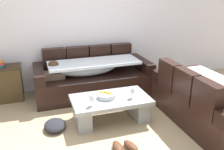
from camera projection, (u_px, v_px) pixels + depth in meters
name	position (u px, v px, depth m)	size (l,w,h in m)	color
ground_plane	(113.00, 139.00, 3.40)	(14.00, 14.00, 0.00)	tan
back_wall	(79.00, 21.00, 4.86)	(9.00, 0.10, 2.70)	white
couch_along_wall	(92.00, 78.00, 4.77)	(2.20, 0.92, 0.88)	black
couch_near_window	(204.00, 102.00, 3.75)	(0.92, 1.77, 0.88)	black
coffee_table	(111.00, 106.00, 3.83)	(1.20, 0.68, 0.38)	#9A9E9C
fruit_bowl	(106.00, 95.00, 3.78)	(0.28, 0.28, 0.10)	silver
wine_glass_near_left	(92.00, 98.00, 3.49)	(0.07, 0.07, 0.17)	silver
wine_glass_near_right	(132.00, 91.00, 3.74)	(0.07, 0.07, 0.17)	silver
open_magazine	(127.00, 92.00, 3.98)	(0.28, 0.21, 0.01)	white
side_cabinet	(2.00, 84.00, 4.49)	(0.72, 0.44, 0.64)	#48361D
pair_of_shoes	(124.00, 147.00, 3.17)	(0.33, 0.31, 0.09)	#59331E
crumpled_garment	(55.00, 125.00, 3.63)	(0.40, 0.32, 0.12)	#232328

